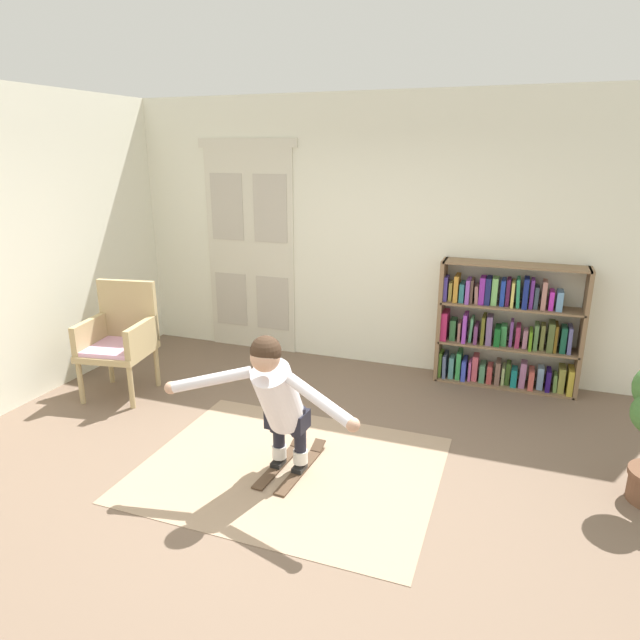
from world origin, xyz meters
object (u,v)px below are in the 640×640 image
bookshelf (505,331)px  skis_pair (292,464)px  wicker_chair (120,336)px  person_skier (277,395)px

bookshelf → skis_pair: bearing=-122.9°
wicker_chair → person_skier: bearing=-23.5°
person_skier → skis_pair: bearing=86.6°
bookshelf → wicker_chair: bookshelf is taller
skis_pair → person_skier: (-0.01, -0.21, 0.66)m
bookshelf → wicker_chair: (-3.52, -1.48, -0.00)m
wicker_chair → skis_pair: (2.11, -0.71, -0.56)m
bookshelf → wicker_chair: 3.82m
bookshelf → skis_pair: (-1.41, -2.18, -0.56)m
wicker_chair → person_skier: size_ratio=0.76×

